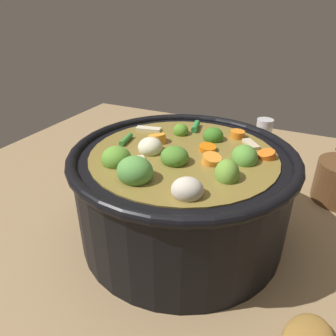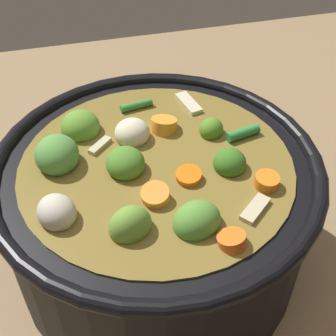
# 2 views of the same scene
# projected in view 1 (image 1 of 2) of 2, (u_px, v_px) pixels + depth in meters

# --- Properties ---
(ground_plane) EXTENTS (1.10, 1.10, 0.00)m
(ground_plane) POSITION_uv_depth(u_px,v_px,m) (181.00, 232.00, 0.52)
(ground_plane) COLOR #8C704C
(cooking_pot) EXTENTS (0.33, 0.33, 0.17)m
(cooking_pot) POSITION_uv_depth(u_px,v_px,m) (182.00, 191.00, 0.48)
(cooking_pot) COLOR black
(cooking_pot) RESTS_ON ground_plane
(salt_shaker) EXTENTS (0.04, 0.04, 0.08)m
(salt_shaker) POSITION_uv_depth(u_px,v_px,m) (263.00, 135.00, 0.78)
(salt_shaker) COLOR silver
(salt_shaker) RESTS_ON ground_plane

